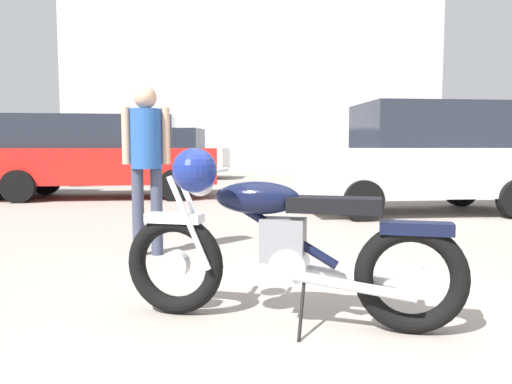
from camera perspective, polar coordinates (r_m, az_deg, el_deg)
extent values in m
plane|color=gray|center=(3.09, 9.92, -15.07)|extent=(80.00, 80.00, 0.00)
torus|color=black|center=(3.22, -9.34, -8.26)|extent=(0.65, 0.22, 0.64)
cylinder|color=silver|center=(3.22, -9.34, -8.26)|extent=(0.19, 0.11, 0.18)
torus|color=black|center=(2.98, 17.47, -9.50)|extent=(0.65, 0.22, 0.64)
cylinder|color=silver|center=(2.98, 17.47, -9.50)|extent=(0.19, 0.11, 0.18)
cube|color=silver|center=(3.16, -9.41, -2.97)|extent=(0.38, 0.19, 0.06)
cube|color=black|center=(2.93, 18.01, -4.00)|extent=(0.42, 0.20, 0.07)
cylinder|color=silver|center=(3.05, -7.77, -3.56)|extent=(0.29, 0.09, 0.58)
cylinder|color=silver|center=(3.19, -6.79, -3.18)|extent=(0.29, 0.09, 0.58)
sphere|color=silver|center=(3.08, -6.52, 1.08)|extent=(0.17, 0.17, 0.17)
cylinder|color=silver|center=(3.05, -5.12, 2.38)|extent=(0.14, 0.62, 0.03)
sphere|color=navy|center=(2.76, -7.11, 2.50)|extent=(0.25, 0.25, 0.25)
cylinder|color=black|center=(2.98, 2.34, -4.22)|extent=(0.75, 0.19, 0.47)
ellipsoid|color=black|center=(2.98, 0.16, -0.68)|extent=(0.55, 0.31, 0.20)
cube|color=black|center=(2.91, 9.01, -1.48)|extent=(0.57, 0.29, 0.09)
cube|color=slate|center=(2.98, 3.16, -5.54)|extent=(0.29, 0.22, 0.26)
cylinder|color=silver|center=(3.01, 3.91, -8.38)|extent=(0.25, 0.24, 0.22)
cylinder|color=silver|center=(2.89, 11.13, -10.65)|extent=(0.70, 0.18, 0.14)
cylinder|color=silver|center=(3.08, 11.29, -9.65)|extent=(0.70, 0.18, 0.14)
cylinder|color=black|center=(2.88, 5.31, -13.11)|extent=(0.06, 0.24, 0.33)
cylinder|color=#383D51|center=(4.99, -11.40, -2.26)|extent=(0.12, 0.12, 0.86)
cylinder|color=#383D51|center=(5.00, -13.47, -2.29)|extent=(0.12, 0.12, 0.86)
cylinder|color=#234C93|center=(4.95, -12.59, 6.01)|extent=(0.30, 0.30, 0.58)
cylinder|color=tan|center=(4.95, -10.39, 6.39)|extent=(0.08, 0.08, 0.55)
cylinder|color=tan|center=(4.96, -14.81, 6.30)|extent=(0.08, 0.08, 0.55)
sphere|color=tan|center=(4.98, -12.68, 10.62)|extent=(0.22, 0.22, 0.22)
cylinder|color=black|center=(12.95, -24.98, 1.33)|extent=(0.64, 0.22, 0.64)
cylinder|color=black|center=(7.34, 12.27, -0.97)|extent=(0.62, 0.29, 0.60)
cylinder|color=black|center=(8.90, 8.91, 0.13)|extent=(0.62, 0.29, 0.60)
cylinder|color=black|center=(9.81, 22.58, 0.25)|extent=(0.62, 0.29, 0.60)
cube|color=silver|center=(8.51, 18.24, 2.27)|extent=(4.12, 2.28, 0.76)
cube|color=#232833|center=(8.62, 19.90, 7.18)|extent=(2.62, 1.90, 0.72)
cylinder|color=black|center=(18.20, -5.68, 2.73)|extent=(0.65, 0.23, 0.64)
cylinder|color=black|center=(16.47, -6.82, 2.47)|extent=(0.65, 0.23, 0.64)
cylinder|color=black|center=(18.99, -14.62, 2.69)|extent=(0.65, 0.23, 0.64)
cylinder|color=black|center=(17.34, -16.57, 2.43)|extent=(0.65, 0.23, 0.64)
cube|color=beige|center=(17.68, -11.01, 3.79)|extent=(4.75, 1.89, 0.74)
cube|color=#232833|center=(17.76, -11.99, 6.07)|extent=(3.54, 1.70, 0.68)
cylinder|color=black|center=(11.80, -8.99, 1.43)|extent=(0.67, 0.32, 0.64)
cylinder|color=black|center=(10.05, -9.36, 0.79)|extent=(0.67, 0.32, 0.64)
cylinder|color=black|center=(12.28, -23.12, 1.22)|extent=(0.67, 0.32, 0.64)
cylinder|color=black|center=(10.61, -25.77, 0.58)|extent=(0.67, 0.32, 0.64)
cube|color=red|center=(11.07, -16.98, 2.95)|extent=(4.94, 2.57, 0.74)
cube|color=#232833|center=(11.12, -18.61, 6.57)|extent=(3.73, 2.20, 0.68)
cylinder|color=black|center=(18.46, 18.86, 2.52)|extent=(0.66, 0.30, 0.64)
cylinder|color=black|center=(16.72, 19.56, 2.25)|extent=(0.66, 0.30, 0.64)
cube|color=beige|center=(17.83, 24.02, 3.46)|extent=(4.91, 2.44, 0.74)
cube|color=#232833|center=(17.77, 23.16, 5.77)|extent=(3.70, 2.10, 0.68)
cylinder|color=black|center=(17.45, -25.95, 2.11)|extent=(0.62, 0.20, 0.62)
cylinder|color=black|center=(14.69, -20.13, 1.85)|extent=(0.62, 0.20, 0.62)
cylinder|color=black|center=(16.27, -17.67, 2.20)|extent=(0.62, 0.20, 0.62)
cube|color=#23663D|center=(16.03, -23.34, 3.28)|extent=(4.21, 1.75, 0.72)
cube|color=#232833|center=(16.03, -23.42, 5.71)|extent=(2.01, 1.58, 0.64)
cube|color=#B2B2B7|center=(32.73, -0.24, 11.43)|extent=(20.00, 13.73, 9.36)
cube|color=gray|center=(33.64, -0.24, 19.81)|extent=(20.30, 14.03, 0.50)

